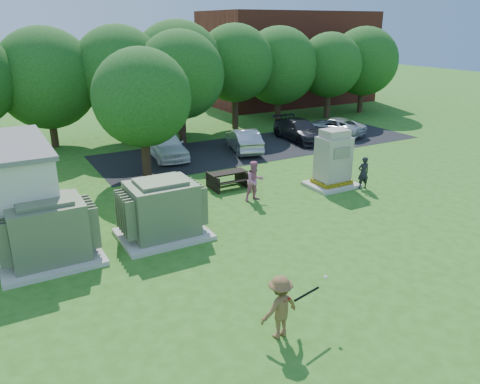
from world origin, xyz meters
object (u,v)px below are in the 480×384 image
transformer_right (162,210)px  person_by_generator (363,173)px  batter (280,307)px  car_dark (300,130)px  car_white (166,145)px  car_silver_a (244,140)px  car_silver_b (333,127)px  transformer_left (48,233)px  picnic_table (228,178)px  person_at_picnic (255,181)px  generator_cabinet (333,162)px

transformer_right → person_by_generator: 9.60m
batter → car_dark: (12.16, 15.78, -0.13)m
person_by_generator → car_white: person_by_generator is taller
transformer_right → car_white: (3.75, 9.49, -0.24)m
batter → car_silver_a: bearing=-123.9°
car_silver_b → person_by_generator: bearing=35.9°
person_by_generator → car_silver_b: person_by_generator is taller
car_silver_a → car_dark: size_ratio=0.87×
transformer_left → picnic_table: size_ratio=1.74×
car_silver_a → person_by_generator: bearing=115.6°
batter → person_at_picnic: person_at_picnic is taller
person_at_picnic → car_silver_a: 8.04m
car_white → car_silver_a: car_white is taller
transformer_left → generator_cabinet: (12.30, 1.27, 0.18)m
person_by_generator → car_white: size_ratio=0.35×
transformer_right → batter: 6.64m
generator_cabinet → batter: size_ratio=1.65×
car_silver_a → picnic_table: bearing=69.7°
generator_cabinet → car_silver_b: (6.70, 7.95, -0.56)m
car_silver_a → car_silver_b: 7.12m
transformer_right → car_dark: size_ratio=0.65×
car_silver_a → batter: bearing=79.1°
person_by_generator → car_silver_a: 8.42m
generator_cabinet → batter: 11.37m
car_white → car_dark: car_white is taller
person_at_picnic → picnic_table: bearing=96.3°
picnic_table → generator_cabinet: bearing=-27.3°
person_at_picnic → person_by_generator: bearing=-12.5°
batter → car_silver_a: batter is taller
person_at_picnic → car_silver_b: size_ratio=0.40×
batter → person_at_picnic: (4.18, 8.06, 0.06)m
transformer_left → car_dark: 18.68m
generator_cabinet → car_white: (-4.85, 8.22, -0.43)m
transformer_right → car_silver_b: bearing=31.1°
car_silver_b → transformer_right: bearing=9.7°
transformer_left → generator_cabinet: bearing=5.9°
transformer_left → person_by_generator: (13.29, 0.33, -0.23)m
transformer_left → car_dark: size_ratio=0.65×
car_white → car_dark: 8.84m
generator_cabinet → batter: bearing=-136.0°
generator_cabinet → batter: (-8.18, -7.89, -0.36)m
generator_cabinet → car_dark: 8.85m
car_white → car_silver_b: 11.55m
batter → person_by_generator: (9.17, 6.95, -0.06)m
car_silver_a → car_dark: bearing=-157.0°
person_at_picnic → generator_cabinet: bearing=-2.4°
person_by_generator → picnic_table: bearing=-19.2°
generator_cabinet → car_dark: bearing=63.2°
transformer_left → car_silver_b: transformer_left is taller
person_at_picnic → car_silver_b: 13.23m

